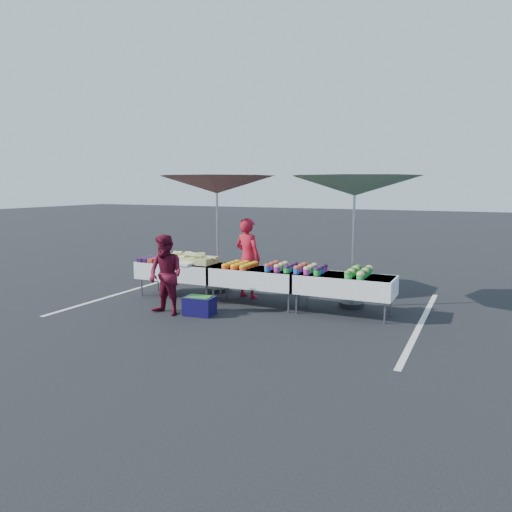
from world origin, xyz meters
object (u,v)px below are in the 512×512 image
at_px(vendor, 248,258).
at_px(storage_bin, 200,305).
at_px(umbrella_right, 355,187).
at_px(customer, 166,275).
at_px(umbrella_left, 217,186).
at_px(table_left, 180,270).
at_px(table_center, 256,277).
at_px(table_right, 344,284).

height_order(vendor, storage_bin, vendor).
height_order(vendor, umbrella_right, umbrella_right).
bearing_deg(customer, umbrella_left, 103.18).
relative_size(table_left, storage_bin, 3.22).
distance_m(table_left, customer, 1.51).
xyz_separation_m(table_left, table_center, (1.80, 0.00, 0.00)).
relative_size(table_right, vendor, 1.09).
bearing_deg(table_right, vendor, 166.26).
height_order(customer, umbrella_right, umbrella_right).
bearing_deg(table_left, umbrella_left, 59.43).
distance_m(umbrella_left, umbrella_right, 3.12).
distance_m(umbrella_left, storage_bin, 3.03).
relative_size(table_left, vendor, 1.09).
height_order(table_center, vendor, vendor).
bearing_deg(table_right, customer, -155.38).
xyz_separation_m(table_left, umbrella_right, (3.59, 0.69, 1.79)).
height_order(table_left, table_center, same).
distance_m(table_center, umbrella_right, 2.62).
xyz_separation_m(table_left, storage_bin, (1.17, -1.15, -0.40)).
distance_m(table_right, vendor, 2.33).
bearing_deg(umbrella_left, umbrella_right, -2.01).
relative_size(vendor, customer, 1.14).
xyz_separation_m(vendor, customer, (-0.76, -1.93, -0.11)).
height_order(table_left, table_right, same).
height_order(table_left, umbrella_right, umbrella_right).
bearing_deg(table_left, table_center, 0.00).
height_order(table_center, umbrella_right, umbrella_right).
height_order(umbrella_left, umbrella_right, umbrella_left).
bearing_deg(table_center, storage_bin, -118.49).
xyz_separation_m(customer, umbrella_left, (-0.12, 2.18, 1.64)).
xyz_separation_m(table_center, umbrella_left, (-1.33, 0.80, 1.81)).
bearing_deg(umbrella_right, customer, -145.36).
xyz_separation_m(table_right, storage_bin, (-2.43, -1.15, -0.40)).
distance_m(table_center, vendor, 0.76).
bearing_deg(table_center, umbrella_left, 148.98).
bearing_deg(storage_bin, table_left, 130.12).
height_order(table_center, storage_bin, table_center).
xyz_separation_m(customer, storage_bin, (0.58, 0.23, -0.57)).
relative_size(umbrella_left, storage_bin, 5.90).
relative_size(table_right, umbrella_right, 0.70).
xyz_separation_m(table_center, vendor, (-0.45, 0.55, 0.27)).
bearing_deg(customer, storage_bin, 31.23).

